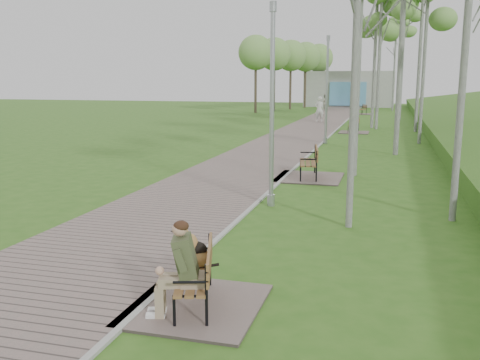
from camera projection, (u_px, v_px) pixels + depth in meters
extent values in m
plane|color=#305E19|center=(258.00, 202.00, 13.47)|extent=(120.00, 120.00, 0.00)
cube|color=#74655E|center=(311.00, 128.00, 34.29)|extent=(3.50, 67.00, 0.04)
cube|color=#999993|center=(338.00, 128.00, 33.82)|extent=(0.10, 67.00, 0.05)
cube|color=#9E9E99|center=(350.00, 89.00, 61.78)|extent=(10.00, 5.00, 4.00)
cube|color=#5390BA|center=(348.00, 94.00, 59.42)|extent=(4.00, 0.20, 2.60)
cube|color=#74655E|center=(197.00, 305.00, 7.27)|extent=(1.71, 1.90, 0.04)
cube|color=brown|center=(193.00, 277.00, 7.21)|extent=(0.82, 1.49, 0.04)
cube|color=brown|center=(209.00, 258.00, 7.16)|extent=(0.45, 1.38, 0.31)
cube|color=#74655E|center=(309.00, 178.00, 16.76)|extent=(2.00, 2.22, 0.04)
cube|color=brown|center=(308.00, 162.00, 16.69)|extent=(0.76, 1.73, 0.04)
cube|color=brown|center=(317.00, 153.00, 16.60)|extent=(0.31, 1.65, 0.37)
cube|color=#74655E|center=(354.00, 132.00, 31.19)|extent=(1.69, 1.87, 0.04)
cube|color=brown|center=(353.00, 125.00, 31.13)|extent=(0.55, 1.44, 0.04)
cube|color=brown|center=(357.00, 121.00, 31.01)|extent=(0.17, 1.40, 0.31)
cube|color=#74655E|center=(362.00, 114.00, 47.81)|extent=(1.75, 1.94, 0.04)
cube|color=brown|center=(362.00, 109.00, 47.74)|extent=(0.86, 1.52, 0.04)
cube|color=brown|center=(365.00, 106.00, 47.70)|extent=(0.48, 1.40, 0.32)
cylinder|color=#A1A4AA|center=(271.00, 200.00, 13.09)|extent=(0.19, 0.19, 0.28)
cylinder|color=#A1A4AA|center=(272.00, 110.00, 12.68)|extent=(0.11, 0.11, 4.65)
cylinder|color=#A1A4AA|center=(273.00, 7.00, 12.25)|extent=(0.17, 0.17, 0.23)
cylinder|color=#A1A4AA|center=(325.00, 140.00, 25.89)|extent=(0.20, 0.20, 0.29)
cylinder|color=#A1A4AA|center=(327.00, 92.00, 25.47)|extent=(0.12, 0.12, 4.91)
cylinder|color=#A1A4AA|center=(328.00, 38.00, 25.01)|extent=(0.18, 0.18, 0.25)
cylinder|color=#A1A4AA|center=(353.00, 116.00, 43.10)|extent=(0.23, 0.23, 0.34)
cylinder|color=#A1A4AA|center=(355.00, 82.00, 42.60)|extent=(0.14, 0.14, 5.68)
cylinder|color=#A1A4AA|center=(356.00, 45.00, 42.07)|extent=(0.20, 0.20, 0.28)
imported|color=white|center=(319.00, 109.00, 38.90)|extent=(0.77, 0.62, 1.85)
imported|color=#9B9687|center=(325.00, 102.00, 53.33)|extent=(0.96, 0.85, 1.65)
cylinder|color=silver|center=(355.00, 49.00, 10.55)|extent=(0.17, 0.17, 7.26)
cylinder|color=silver|center=(359.00, 50.00, 16.47)|extent=(0.17, 0.17, 7.90)
cylinder|color=silver|center=(467.00, 51.00, 17.87)|extent=(0.16, 0.16, 7.98)
cylinder|color=silver|center=(402.00, 22.00, 21.03)|extent=(0.20, 0.20, 10.56)
cylinder|color=silver|center=(426.00, 32.00, 24.87)|extent=(0.20, 0.20, 10.47)
cylinder|color=silver|center=(380.00, 49.00, 32.50)|extent=(0.19, 0.19, 9.81)
cylinder|color=silver|center=(420.00, 48.00, 30.87)|extent=(0.20, 0.20, 9.75)
cylinder|color=silver|center=(375.00, 59.00, 33.47)|extent=(0.18, 0.18, 8.65)
ellipsoid|color=#74A44F|center=(377.00, 13.00, 32.96)|extent=(2.67, 2.67, 3.81)
cylinder|color=silver|center=(403.00, 53.00, 39.60)|extent=(0.18, 0.18, 10.01)
ellipsoid|color=#74A44F|center=(405.00, 8.00, 39.01)|extent=(2.58, 2.58, 4.40)
cylinder|color=silver|center=(394.00, 65.00, 52.60)|extent=(0.16, 0.16, 8.86)
ellipsoid|color=#74A44F|center=(396.00, 36.00, 52.08)|extent=(2.33, 2.33, 3.90)
cylinder|color=silver|center=(400.00, 51.00, 52.70)|extent=(0.21, 0.21, 11.75)
ellipsoid|color=#74A44F|center=(402.00, 11.00, 52.00)|extent=(2.98, 2.98, 5.17)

